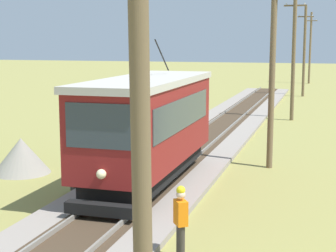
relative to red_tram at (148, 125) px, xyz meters
name	(u,v)px	position (x,y,z in m)	size (l,w,h in m)	color
red_tram	(148,125)	(0.00, 0.00, 0.00)	(2.60, 8.54, 4.79)	maroon
utility_pole_near_tram	(142,174)	(3.72, -11.30, 1.28)	(1.40, 0.45, 6.76)	brown
utility_pole_mid	(272,71)	(3.72, 4.27, 1.70)	(1.40, 0.39, 7.60)	brown
utility_pole_far	(294,55)	(3.72, 17.61, 2.00)	(1.40, 0.66, 8.19)	brown
utility_pole_distant	(304,50)	(3.72, 33.24, 1.98)	(1.40, 0.66, 8.16)	brown
utility_pole_horizon	(310,47)	(3.72, 49.20, 2.09)	(1.40, 0.45, 8.37)	brown
gravel_pile	(21,156)	(-5.36, 0.59, -1.51)	(2.21, 2.21, 1.37)	gray
track_worker	(181,219)	(2.71, -5.75, -1.21)	(0.41, 0.45, 1.78)	#38332D
second_worker	(73,163)	(-2.32, -1.13, -1.21)	(0.44, 0.43, 1.78)	#38332D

